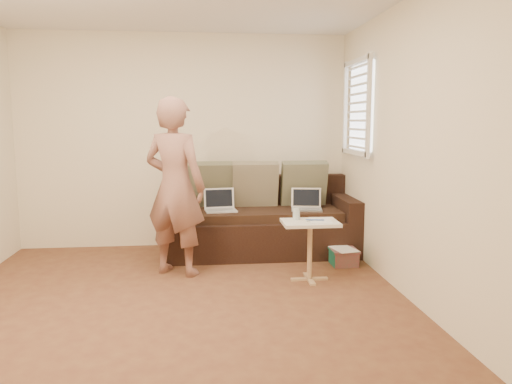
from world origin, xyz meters
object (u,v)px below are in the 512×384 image
person (175,187)px  drinking_glass (296,214)px  laptop_silver (307,210)px  side_table (310,251)px  striped_box (344,257)px  sofa (261,217)px  laptop_white (221,211)px

person → drinking_glass: person is taller
laptop_silver → person: person is taller
side_table → drinking_glass: size_ratio=4.92×
laptop_silver → striped_box: (0.31, -0.49, -0.43)m
sofa → person: bearing=-142.8°
laptop_silver → striped_box: bearing=-47.7°
laptop_silver → side_table: 1.00m
sofa → striped_box: size_ratio=7.66×
person → drinking_glass: size_ratio=14.94×
side_table → drinking_glass: (-0.12, 0.09, 0.36)m
person → side_table: 1.48m
person → laptop_white: bearing=-99.3°
person → side_table: person is taller
laptop_silver → side_table: bearing=-89.9°
sofa → drinking_glass: bearing=-77.0°
sofa → person: person is taller
laptop_silver → striped_box: laptop_silver is taller
sofa → person: 1.29m
sofa → drinking_glass: 1.05m
side_table → drinking_glass: 0.38m
laptop_white → striped_box: bearing=-29.2°
sofa → laptop_white: bearing=-170.4°
laptop_white → striped_box: size_ratio=1.24×
drinking_glass → striped_box: drinking_glass is taller
sofa → person: size_ratio=1.23×
laptop_silver → laptop_white: size_ratio=0.99×
laptop_white → drinking_glass: 1.17m
side_table → laptop_silver: bearing=79.8°
person → striped_box: (1.78, 0.10, -0.81)m
laptop_silver → drinking_glass: (-0.29, -0.87, 0.13)m
side_table → striped_box: 0.70m
sofa → laptop_silver: bearing=-13.9°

